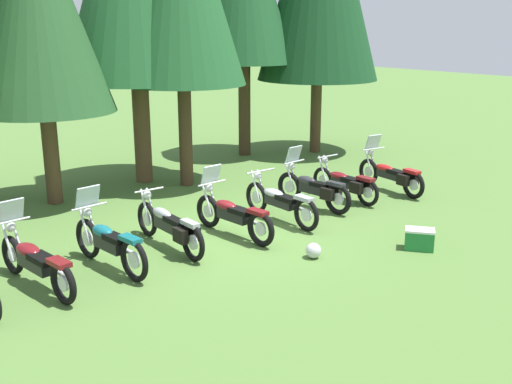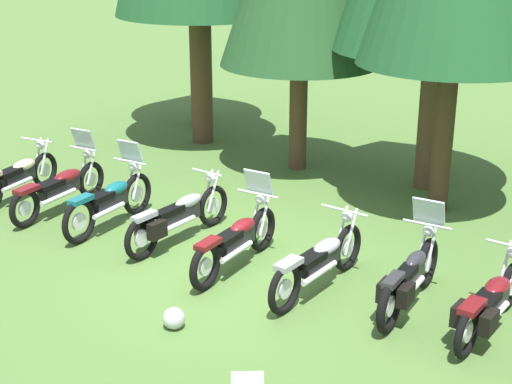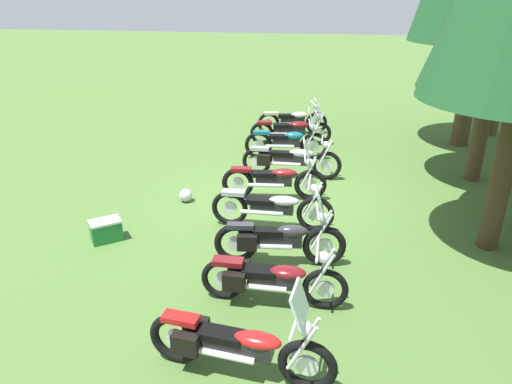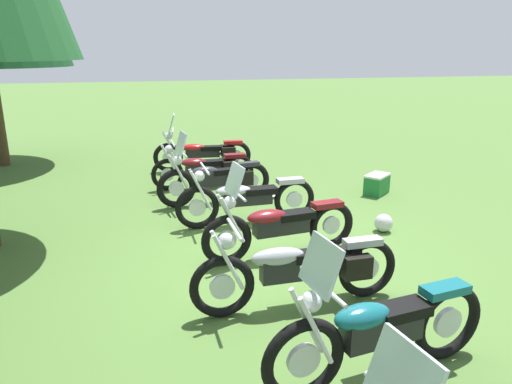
% 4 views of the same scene
% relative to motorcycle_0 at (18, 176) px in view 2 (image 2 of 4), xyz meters
% --- Properties ---
extents(ground_plane, '(80.00, 80.00, 0.00)m').
position_rel_motorcycle_0_xyz_m(ground_plane, '(5.01, 0.24, -0.44)').
color(ground_plane, '#4C7033').
extents(motorcycle_0, '(0.78, 2.16, 0.99)m').
position_rel_motorcycle_0_xyz_m(motorcycle_0, '(0.00, 0.00, 0.00)').
color(motorcycle_0, black).
rests_on(motorcycle_0, ground_plane).
extents(motorcycle_1, '(0.68, 2.35, 1.35)m').
position_rel_motorcycle_0_xyz_m(motorcycle_1, '(1.11, 0.08, 0.02)').
color(motorcycle_1, black).
rests_on(motorcycle_1, ground_plane).
extents(motorcycle_2, '(0.69, 2.21, 1.38)m').
position_rel_motorcycle_0_xyz_m(motorcycle_2, '(2.38, 0.09, 0.04)').
color(motorcycle_2, black).
rests_on(motorcycle_2, ground_plane).
extents(motorcycle_3, '(0.62, 2.40, 1.01)m').
position_rel_motorcycle_0_xyz_m(motorcycle_3, '(3.71, 0.28, 0.01)').
color(motorcycle_3, black).
rests_on(motorcycle_3, ground_plane).
extents(motorcycle_4, '(0.71, 2.26, 1.36)m').
position_rel_motorcycle_0_xyz_m(motorcycle_4, '(5.04, 0.13, 0.02)').
color(motorcycle_4, black).
rests_on(motorcycle_4, ground_plane).
extents(motorcycle_5, '(0.76, 2.34, 1.01)m').
position_rel_motorcycle_0_xyz_m(motorcycle_5, '(6.40, 0.26, 0.00)').
color(motorcycle_5, black).
rests_on(motorcycle_5, ground_plane).
extents(motorcycle_6, '(0.70, 2.17, 1.37)m').
position_rel_motorcycle_0_xyz_m(motorcycle_6, '(7.64, 0.53, 0.02)').
color(motorcycle_6, black).
rests_on(motorcycle_6, ground_plane).
extents(motorcycle_7, '(0.68, 2.14, 0.98)m').
position_rel_motorcycle_0_xyz_m(motorcycle_7, '(8.73, 0.55, -0.02)').
color(motorcycle_7, black).
rests_on(motorcycle_7, ground_plane).
extents(dropped_helmet, '(0.29, 0.29, 0.29)m').
position_rel_motorcycle_0_xyz_m(dropped_helmet, '(5.50, -1.75, -0.30)').
color(dropped_helmet, silver).
rests_on(dropped_helmet, ground_plane).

